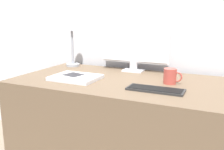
{
  "coord_description": "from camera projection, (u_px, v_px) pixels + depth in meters",
  "views": [
    {
      "loc": [
        0.58,
        -1.37,
        1.15
      ],
      "look_at": [
        -0.04,
        -0.02,
        0.82
      ],
      "focal_mm": 40.0,
      "sensor_mm": 36.0,
      "label": 1
    }
  ],
  "objects": [
    {
      "name": "wall_back",
      "position": [
        148.0,
        12.0,
        1.95
      ],
      "size": [
        3.6,
        0.05,
        2.4
      ],
      "color": "silver",
      "rests_on": "ground_plane"
    },
    {
      "name": "monitor",
      "position": [
        134.0,
        39.0,
        1.86
      ],
      "size": [
        0.54,
        0.11,
        0.47
      ],
      "color": "silver",
      "rests_on": "desk"
    },
    {
      "name": "desk",
      "position": [
        125.0,
        133.0,
        1.72
      ],
      "size": [
        1.48,
        0.76,
        0.76
      ],
      "color": "brown",
      "rests_on": "ground_plane"
    },
    {
      "name": "desk_lamp",
      "position": [
        72.0,
        40.0,
        2.08
      ],
      "size": [
        0.11,
        0.11,
        0.37
      ],
      "color": "#999EA8",
      "rests_on": "desk"
    },
    {
      "name": "laptop",
      "position": [
        75.0,
        78.0,
        1.66
      ],
      "size": [
        0.31,
        0.24,
        0.02
      ],
      "color": "silver",
      "rests_on": "desk"
    },
    {
      "name": "ereader",
      "position": [
        73.0,
        75.0,
        1.65
      ],
      "size": [
        0.19,
        0.18,
        0.01
      ],
      "color": "white",
      "rests_on": "laptop"
    },
    {
      "name": "keyboard",
      "position": [
        155.0,
        89.0,
        1.4
      ],
      "size": [
        0.32,
        0.12,
        0.01
      ],
      "color": "#282828",
      "rests_on": "desk"
    },
    {
      "name": "coffee_mug",
      "position": [
        170.0,
        76.0,
        1.54
      ],
      "size": [
        0.12,
        0.08,
        0.1
      ],
      "color": "#B7473D",
      "rests_on": "desk"
    }
  ]
}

